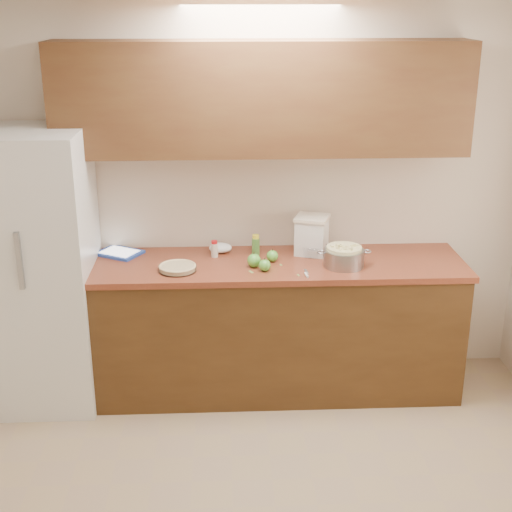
{
  "coord_description": "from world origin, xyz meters",
  "views": [
    {
      "loc": [
        -0.25,
        -2.87,
        2.54
      ],
      "look_at": [
        -0.05,
        1.43,
        0.98
      ],
      "focal_mm": 50.0,
      "sensor_mm": 36.0,
      "label": 1
    }
  ],
  "objects_px": {
    "colander": "(344,257)",
    "flour_canister": "(312,235)",
    "pie": "(178,268)",
    "tablet": "(119,253)"
  },
  "relations": [
    {
      "from": "colander",
      "to": "tablet",
      "type": "relative_size",
      "value": 1.02
    },
    {
      "from": "tablet",
      "to": "colander",
      "type": "bearing_deg",
      "value": 18.37
    },
    {
      "from": "colander",
      "to": "flour_canister",
      "type": "distance_m",
      "value": 0.32
    },
    {
      "from": "pie",
      "to": "flour_canister",
      "type": "bearing_deg",
      "value": 18.12
    },
    {
      "from": "pie",
      "to": "tablet",
      "type": "bearing_deg",
      "value": 141.21
    },
    {
      "from": "flour_canister",
      "to": "colander",
      "type": "bearing_deg",
      "value": -54.93
    },
    {
      "from": "pie",
      "to": "colander",
      "type": "relative_size",
      "value": 0.69
    },
    {
      "from": "flour_canister",
      "to": "tablet",
      "type": "distance_m",
      "value": 1.3
    },
    {
      "from": "pie",
      "to": "colander",
      "type": "height_order",
      "value": "colander"
    },
    {
      "from": "colander",
      "to": "tablet",
      "type": "bearing_deg",
      "value": 168.74
    }
  ]
}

